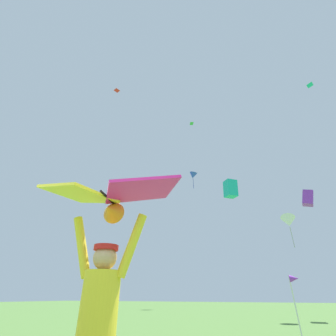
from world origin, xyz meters
TOP-DOWN VIEW (x-y plane):
  - kite_flyer_person at (0.21, -0.15)m, footprint 0.80×0.42m
  - held_stunt_kite at (0.22, -0.21)m, footprint 1.54×1.00m
  - distant_kite_teal_mid_left at (0.15, 8.43)m, footprint 0.73×0.72m
  - distant_kite_purple_far_center at (4.17, 16.65)m, footprint 0.95×0.75m
  - distant_kite_red_mid_right at (-9.65, 10.99)m, footprint 0.59×0.59m
  - distant_kite_blue_overhead_distant at (-8.00, 27.91)m, footprint 1.35×1.21m
  - distant_kite_green_low_right at (-6.06, 22.60)m, footprint 0.53×0.53m
  - distant_kite_teal_high_right at (7.25, 18.36)m, footprint 0.66×0.66m
  - distant_kite_white_low_left at (2.49, 14.46)m, footprint 1.14×1.29m
  - marker_flag at (1.94, 7.64)m, footprint 0.30×0.24m

SIDE VIEW (x-z plane):
  - kite_flyer_person at x=0.21m, z-range -0.02..1.90m
  - marker_flag at x=1.94m, z-range 0.66..2.47m
  - held_stunt_kite at x=0.22m, z-range 1.91..2.29m
  - distant_kite_white_low_left at x=2.49m, z-range 4.23..6.34m
  - distant_kite_teal_mid_left at x=0.15m, z-range 5.18..6.00m
  - distant_kite_purple_far_center at x=4.17m, z-range 6.73..7.95m
  - distant_kite_blue_overhead_distant at x=-8.00m, z-range 15.43..18.08m
  - distant_kite_red_mid_right at x=-9.65m, z-range 18.58..18.64m
  - distant_kite_teal_high_right at x=7.25m, z-range 18.82..19.00m
  - distant_kite_green_low_right at x=-6.06m, z-range 21.72..21.98m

